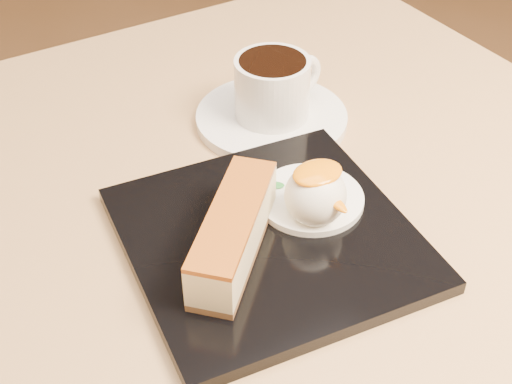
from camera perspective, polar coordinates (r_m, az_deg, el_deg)
table at (r=0.70m, az=-0.37°, el=-13.23°), size 0.80×0.80×0.72m
dessert_plate at (r=0.57m, az=1.04°, el=-3.71°), size 0.24×0.24×0.01m
cheesecake at (r=0.54m, az=-1.81°, el=-3.24°), size 0.12×0.12×0.04m
cream_smear at (r=0.60m, az=4.35°, el=-0.52°), size 0.09×0.09×0.01m
ice_cream_scoop at (r=0.57m, az=4.77°, el=-0.27°), size 0.05×0.05×0.05m
mango_sauce at (r=0.56m, az=4.94°, el=1.54°), size 0.04×0.03×0.01m
mint_sprig at (r=0.60m, az=0.70°, el=0.17°), size 0.04×0.03×0.00m
saucer at (r=0.71m, az=1.25°, el=5.94°), size 0.15×0.15×0.01m
coffee_cup at (r=0.69m, az=1.42°, el=8.46°), size 0.10×0.07×0.06m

